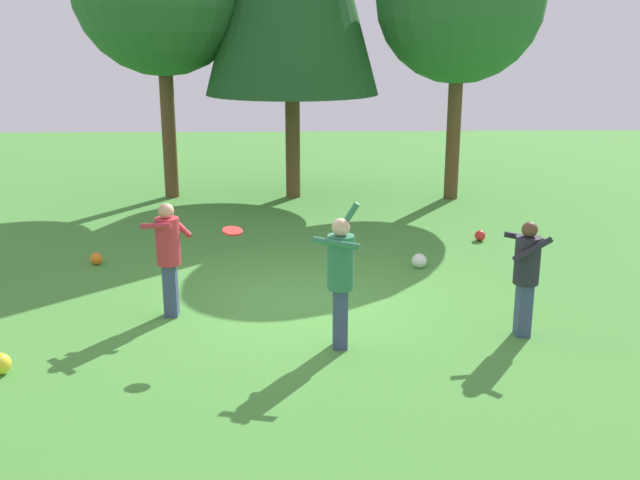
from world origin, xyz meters
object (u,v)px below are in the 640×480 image
object	(u,v)px
ball_red	(480,236)
ball_yellow	(0,364)
person_catcher	(168,250)
frisbee	(232,231)
person_bystander	(527,269)
ball_orange	(96,259)
person_thrower	(341,272)
ball_white	(419,261)

from	to	relation	value
ball_red	ball_yellow	distance (m)	9.14
person_catcher	frisbee	world-z (taller)	person_catcher
person_bystander	ball_orange	world-z (taller)	person_bystander
frisbee	ball_yellow	world-z (taller)	frisbee
person_thrower	person_bystander	world-z (taller)	person_thrower
ball_yellow	ball_white	bearing A→B (deg)	35.09
ball_white	person_bystander	bearing A→B (deg)	-72.79
ball_red	ball_yellow	bearing A→B (deg)	-141.56
frisbee	ball_yellow	size ratio (longest dim) A/B	1.40
person_bystander	frisbee	size ratio (longest dim) A/B	4.27
frisbee	ball_white	xyz separation A→B (m)	(2.96, 2.84, -1.32)
person_catcher	ball_orange	size ratio (longest dim) A/B	7.82
frisbee	ball_red	bearing A→B (deg)	45.60
person_thrower	ball_white	xyz separation A→B (m)	(1.56, 3.32, -0.91)
ball_white	frisbee	bearing A→B (deg)	-136.20
person_catcher	ball_yellow	size ratio (longest dim) A/B	6.30
person_thrower	ball_orange	xyz separation A→B (m)	(-4.11, 3.67, -0.93)
person_thrower	ball_orange	world-z (taller)	person_thrower
person_thrower	person_bystander	distance (m)	2.51
ball_orange	frisbee	bearing A→B (deg)	-49.50
person_catcher	ball_orange	bearing A→B (deg)	160.27
person_thrower	ball_red	distance (m)	5.93
ball_red	person_catcher	bearing A→B (deg)	-144.71
ball_red	person_bystander	bearing A→B (deg)	-96.62
frisbee	ball_red	xyz separation A→B (m)	(4.43, 4.52, -1.35)
person_thrower	ball_red	bearing A→B (deg)	-101.99
ball_white	ball_red	world-z (taller)	ball_white
ball_white	ball_yellow	xyz separation A→B (m)	(-5.69, -4.00, 0.00)
person_catcher	person_bystander	world-z (taller)	person_catcher
ball_white	ball_orange	distance (m)	5.68
person_bystander	ball_white	bearing A→B (deg)	-70.51
person_thrower	ball_red	size ratio (longest dim) A/B	9.10
person_catcher	person_thrower	bearing A→B (deg)	8.91
person_bystander	ball_white	xyz separation A→B (m)	(-0.93, 2.99, -0.81)
person_thrower	person_catcher	world-z (taller)	person_thrower
person_bystander	ball_yellow	world-z (taller)	person_bystander
frisbee	ball_white	bearing A→B (deg)	43.80
person_bystander	ball_white	distance (m)	3.24
ball_red	person_thrower	bearing A→B (deg)	-121.18
ball_red	ball_white	bearing A→B (deg)	-131.10
person_catcher	person_bystander	distance (m)	4.94
person_catcher	frisbee	xyz separation A→B (m)	(0.98, -0.70, 0.46)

